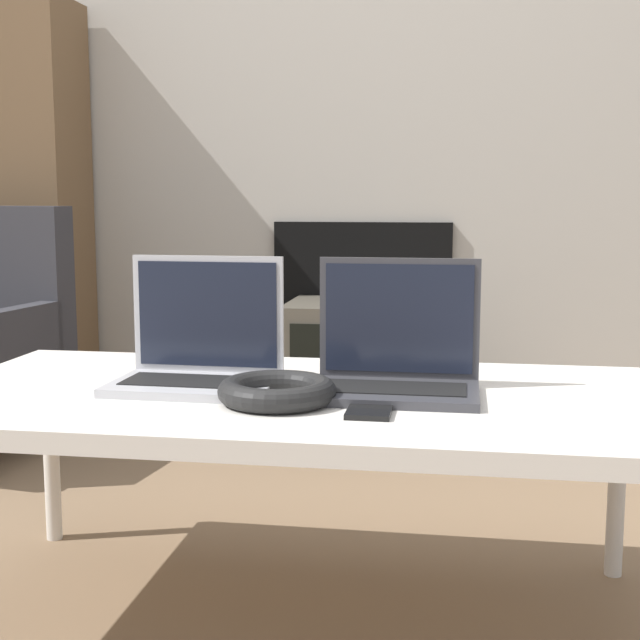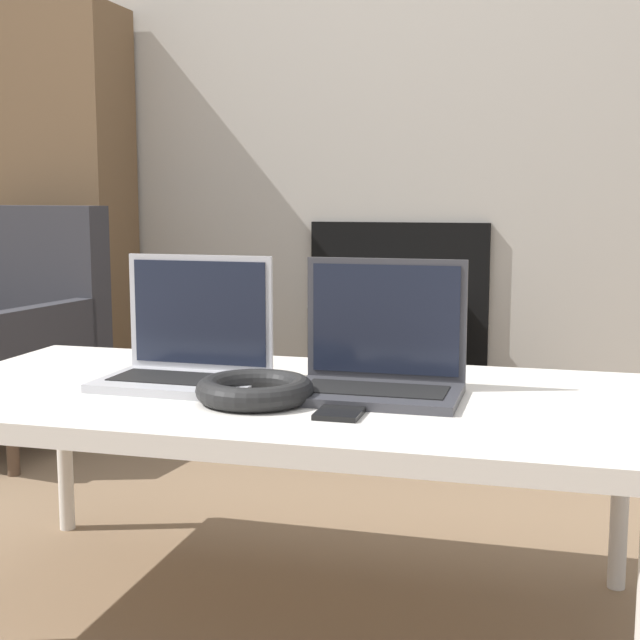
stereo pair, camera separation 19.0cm
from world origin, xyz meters
name	(u,v)px [view 1 (the left image)]	position (x,y,z in m)	size (l,w,h in m)	color
wall_back	(381,51)	(0.00, 1.80, 1.29)	(7.00, 0.08, 2.60)	#ADA89E
table	(294,408)	(0.00, 0.17, 0.41)	(1.33, 0.67, 0.44)	silver
laptop_left	(199,355)	(-0.18, 0.19, 0.50)	(0.30, 0.21, 0.24)	#B2B2B7
laptop_right	(396,361)	(0.18, 0.19, 0.50)	(0.30, 0.20, 0.24)	#38383D
headphones	(277,391)	(-0.01, 0.07, 0.46)	(0.20, 0.20, 0.04)	black
phone	(371,408)	(0.15, 0.04, 0.44)	(0.07, 0.15, 0.01)	black
tv	(355,366)	(-0.06, 1.55, 0.22)	(0.45, 0.40, 0.44)	#4C473D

